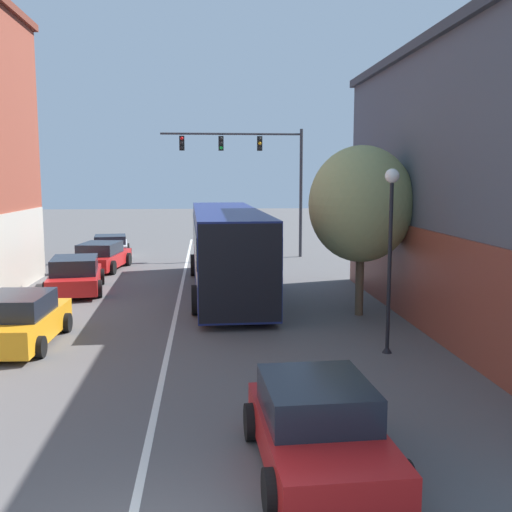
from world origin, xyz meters
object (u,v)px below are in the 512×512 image
Objects in this scene: parked_car_left_far at (20,321)px; street_lamp at (390,237)px; hatchback_foreground at (318,428)px; parked_car_left_near at (111,246)px; traffic_signal_gantry at (257,163)px; parked_car_left_mid at (75,275)px; street_tree_near at (361,204)px; bus at (227,246)px; parked_car_left_distant at (101,257)px.

street_lamp reaches higher than parked_car_left_far.
street_lamp is (2.97, 5.97, 2.40)m from hatchback_foreground.
parked_car_left_near is 0.85× the size of street_lamp.
traffic_signal_gantry is 1.66× the size of street_lamp.
parked_car_left_mid is 11.77m from street_tree_near.
hatchback_foreground is 25.39m from traffic_signal_gantry.
street_tree_near is (10.16, 2.75, 3.01)m from parked_car_left_far.
traffic_signal_gantry reaches higher than parked_car_left_far.
hatchback_foreground is 0.81× the size of street_lamp.
parked_car_left_mid is at bearing 84.65° from bus.
hatchback_foreground is at bearing -172.37° from parked_car_left_near.
parked_car_left_near is 10.85m from parked_car_left_mid.
parked_car_left_near is 22.63m from street_lamp.
street_lamp is at bearing -140.55° from parked_car_left_mid.
bus is 1.63× the size of traffic_signal_gantry.
street_lamp is at bearing -94.85° from street_tree_near.
hatchback_foreground is 0.81× the size of parked_car_left_mid.
parked_car_left_distant is (-0.06, 13.32, -0.01)m from parked_car_left_far.
parked_car_left_far is 19.69m from traffic_signal_gantry.
street_tree_near is (10.21, -10.57, 3.02)m from parked_car_left_distant.
street_tree_near reaches higher than parked_car_left_near.
hatchback_foreground is at bearing -92.71° from traffic_signal_gantry.
hatchback_foreground is 7.09m from street_lamp.
parked_car_left_mid reaches higher than parked_car_left_near.
parked_car_left_mid reaches higher than hatchback_foreground.
traffic_signal_gantry reaches higher than bus.
parked_car_left_far is at bearing -114.71° from traffic_signal_gantry.
street_tree_near reaches higher than parked_car_left_distant.
hatchback_foreground is at bearing -163.08° from parked_car_left_mid.
traffic_signal_gantry is at bearing -47.46° from parked_car_left_mid.
parked_car_left_near is 18.49m from parked_car_left_far.
street_lamp is (9.79, -1.57, 2.37)m from parked_car_left_far.
street_tree_near reaches higher than parked_car_left_mid.
bus is 3.17× the size of parked_car_left_near.
traffic_signal_gantry reaches higher than parked_car_left_mid.
street_tree_near is at bearing -123.10° from parked_car_left_mid.
parked_car_left_distant reaches higher than parked_car_left_near.
street_lamp is (10.20, -20.06, 2.45)m from parked_car_left_near.
bus is at bearing -101.63° from traffic_signal_gantry.
parked_car_left_near is 5.18m from parked_car_left_distant.
parked_car_left_near is at bearing -6.14° from parked_car_left_mid.
bus reaches higher than hatchback_foreground.
parked_car_left_distant is 0.86× the size of street_tree_near.
street_lamp reaches higher than parked_car_left_mid.
bus reaches higher than parked_car_left_distant.
parked_car_left_distant is at bearing 42.90° from bus.
bus is at bearing 133.37° from street_tree_near.
street_lamp reaches higher than bus.
parked_car_left_far reaches higher than parked_car_left_distant.
parked_car_left_mid is 13.74m from street_lamp.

